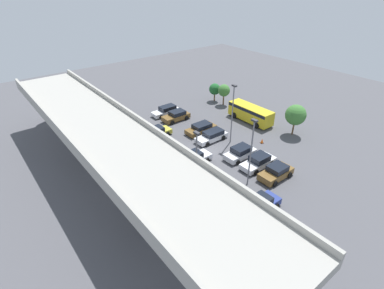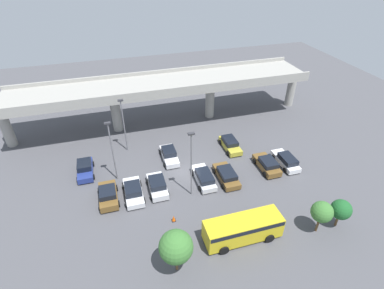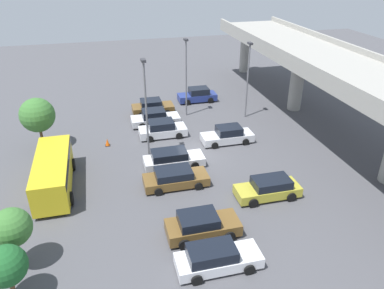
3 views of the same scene
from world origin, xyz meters
TOP-DOWN VIEW (x-y plane):
  - ground_plane at (0.00, 0.00)m, footprint 97.34×97.34m
  - highway_overpass at (0.00, 13.46)m, footprint 46.87×7.77m
  - parked_car_0 at (-12.52, 3.69)m, footprint 2.10×4.43m
  - parked_car_1 at (-10.02, -2.01)m, footprint 2.23×4.40m
  - parked_car_2 at (-7.20, -2.20)m, footprint 2.21×4.84m
  - parked_car_3 at (-4.36, -1.96)m, footprint 2.17×4.44m
  - parked_car_4 at (-1.63, 3.63)m, footprint 2.08×4.73m
  - parked_car_5 at (1.38, -2.14)m, footprint 2.09×4.90m
  - parked_car_6 at (4.19, -2.51)m, footprint 2.20×4.83m
  - parked_car_7 at (7.24, 3.64)m, footprint 2.07×4.62m
  - parked_car_8 at (9.99, -2.07)m, footprint 2.20×4.54m
  - parked_car_9 at (12.81, -2.01)m, footprint 2.01×4.78m
  - shuttle_bus at (2.33, -11.22)m, footprint 7.70×2.69m
  - lamp_post_near_aisle at (-6.85, 7.42)m, footprint 0.70×0.35m
  - lamp_post_mid_lot at (-0.70, -3.79)m, footprint 0.70×0.35m
  - lamp_post_by_overpass at (-8.78, 1.45)m, footprint 0.70×0.35m
  - tree_front_left at (-4.71, -12.73)m, footprint 2.99×2.99m
  - tree_front_centre at (9.98, -12.56)m, footprint 2.15×2.15m
  - tree_front_right at (12.36, -12.53)m, footprint 2.08×2.08m
  - traffic_cone at (-3.65, -7.13)m, footprint 0.44×0.44m

SIDE VIEW (x-z plane):
  - ground_plane at x=0.00m, z-range 0.00..0.00m
  - traffic_cone at x=-3.65m, z-range -0.02..0.68m
  - parked_car_6 at x=4.19m, z-range -0.03..1.36m
  - parked_car_5 at x=1.38m, z-range -0.02..1.42m
  - parked_car_9 at x=12.81m, z-range -0.03..1.45m
  - parked_car_4 at x=-1.63m, z-range -0.07..1.48m
  - parked_car_7 at x=7.24m, z-range -0.02..1.45m
  - parked_car_2 at x=-7.20m, z-range -0.06..1.52m
  - parked_car_3 at x=-4.36m, z-range -0.05..1.52m
  - parked_car_8 at x=9.99m, z-range -0.03..1.51m
  - parked_car_0 at x=-12.52m, z-range -0.06..1.56m
  - parked_car_1 at x=-10.02m, z-range -0.05..1.57m
  - shuttle_bus at x=2.33m, z-range 0.25..2.73m
  - tree_front_right at x=12.36m, z-range 0.61..3.94m
  - tree_front_centre at x=9.98m, z-range 0.80..4.59m
  - tree_front_left at x=-4.71m, z-range 0.82..5.47m
  - lamp_post_near_aisle at x=-6.85m, z-range 0.69..8.52m
  - lamp_post_by_overpass at x=-8.78m, z-range 0.69..8.79m
  - lamp_post_mid_lot at x=-0.70m, z-range 0.70..9.15m
  - highway_overpass at x=0.00m, z-range 2.34..9.91m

